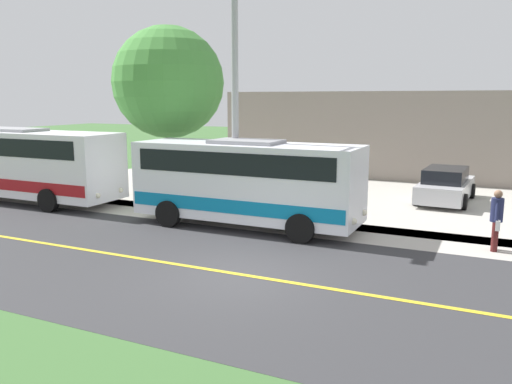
{
  "coord_description": "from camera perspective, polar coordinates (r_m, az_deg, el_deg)",
  "views": [
    {
      "loc": [
        10.8,
        5.47,
        4.25
      ],
      "look_at": [
        -3.5,
        -1.23,
        1.4
      ],
      "focal_mm": 36.28,
      "sensor_mm": 36.0,
      "label": 1
    }
  ],
  "objects": [
    {
      "name": "street_light_pole",
      "position": [
        17.69,
        -2.52,
        10.62
      ],
      "size": [
        1.97,
        0.24,
        7.93
      ],
      "color": "#9E9EA3",
      "rests_on": "ground"
    },
    {
      "name": "pedestrian_with_bags",
      "position": [
        16.05,
        24.99,
        -2.64
      ],
      "size": [
        0.72,
        0.34,
        1.75
      ],
      "color": "#4C1919",
      "rests_on": "ground"
    },
    {
      "name": "tree_curbside",
      "position": [
        22.12,
        -9.64,
        11.8
      ],
      "size": [
        4.6,
        4.6,
        7.22
      ],
      "color": "#4C3826",
      "rests_on": "ground"
    },
    {
      "name": "road_surface",
      "position": [
        12.84,
        -1.67,
        -9.1
      ],
      "size": [
        8.0,
        100.0,
        0.01
      ],
      "primitive_type": "cube",
      "color": "#333335",
      "rests_on": "ground"
    },
    {
      "name": "shuttle_bus_front",
      "position": [
        17.23,
        -1.04,
        1.41
      ],
      "size": [
        2.61,
        7.73,
        2.93
      ],
      "color": "white",
      "rests_on": "ground"
    },
    {
      "name": "transit_bus_rear",
      "position": [
        24.16,
        -25.28,
        3.14
      ],
      "size": [
        2.59,
        10.41,
        3.05
      ],
      "color": "white",
      "rests_on": "ground"
    },
    {
      "name": "parking_lot_surface",
      "position": [
        23.72,
        18.72,
        -0.63
      ],
      "size": [
        14.0,
        36.0,
        0.01
      ],
      "primitive_type": "cube",
      "color": "#B2ADA3",
      "rests_on": "ground"
    },
    {
      "name": "ground_plane",
      "position": [
        12.84,
        -1.67,
        -9.12
      ],
      "size": [
        120.0,
        120.0,
        0.0
      ],
      "primitive_type": "plane",
      "color": "#3D6633"
    },
    {
      "name": "commercial_building",
      "position": [
        32.86,
        14.22,
        6.56
      ],
      "size": [
        10.0,
        16.74,
        4.65
      ],
      "primitive_type": "cube",
      "color": "gray",
      "rests_on": "ground"
    },
    {
      "name": "parked_car_near",
      "position": [
        22.92,
        20.17,
        0.66
      ],
      "size": [
        4.5,
        2.21,
        1.45
      ],
      "color": "silver",
      "rests_on": "ground"
    },
    {
      "name": "sidewalk",
      "position": [
        17.44,
        6.06,
        -3.93
      ],
      "size": [
        2.4,
        100.0,
        0.01
      ],
      "primitive_type": "cube",
      "color": "#B2ADA3",
      "rests_on": "ground"
    },
    {
      "name": "road_centre_line",
      "position": [
        12.83,
        -1.67,
        -9.08
      ],
      "size": [
        0.16,
        100.0,
        0.0
      ],
      "primitive_type": "cube",
      "color": "gold",
      "rests_on": "ground"
    }
  ]
}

